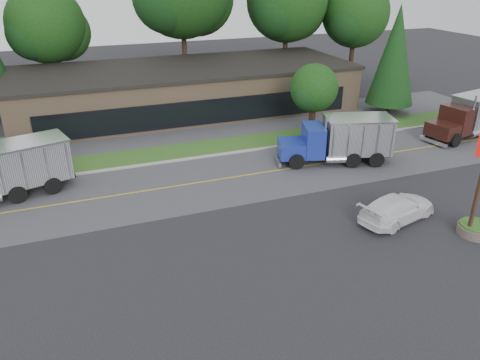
# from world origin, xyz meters

# --- Properties ---
(ground) EXTENTS (140.00, 140.00, 0.00)m
(ground) POSITION_xyz_m (0.00, 0.00, 0.00)
(ground) COLOR #343439
(ground) RESTS_ON ground
(road) EXTENTS (60.00, 8.00, 0.02)m
(road) POSITION_xyz_m (0.00, 9.00, 0.00)
(road) COLOR slate
(road) RESTS_ON ground
(center_line) EXTENTS (60.00, 0.12, 0.01)m
(center_line) POSITION_xyz_m (0.00, 9.00, 0.00)
(center_line) COLOR gold
(center_line) RESTS_ON ground
(curb) EXTENTS (60.00, 0.30, 0.12)m
(curb) POSITION_xyz_m (0.00, 13.20, 0.00)
(curb) COLOR #9E9E99
(curb) RESTS_ON ground
(grass_verge) EXTENTS (60.00, 3.40, 0.03)m
(grass_verge) POSITION_xyz_m (0.00, 15.00, 0.00)
(grass_verge) COLOR #21531C
(grass_verge) RESTS_ON ground
(far_parking) EXTENTS (60.00, 7.00, 0.02)m
(far_parking) POSITION_xyz_m (0.00, 20.00, 0.00)
(far_parking) COLOR slate
(far_parking) RESTS_ON ground
(strip_mall) EXTENTS (32.00, 12.00, 4.00)m
(strip_mall) POSITION_xyz_m (2.00, 26.00, 2.00)
(strip_mall) COLOR #93775A
(strip_mall) RESTS_ON ground
(tree_far_b) EXTENTS (8.13, 7.65, 11.60)m
(tree_far_b) POSITION_xyz_m (-9.88, 34.10, 7.40)
(tree_far_b) COLOR #382619
(tree_far_b) RESTS_ON ground
(tree_far_d) EXTENTS (9.88, 9.30, 14.10)m
(tree_far_d) POSITION_xyz_m (16.15, 33.12, 9.00)
(tree_far_d) COLOR #382619
(tree_far_d) RESTS_ON ground
(tree_far_e) EXTENTS (8.34, 7.85, 11.89)m
(tree_far_e) POSITION_xyz_m (24.13, 31.10, 7.59)
(tree_far_e) COLOR #382619
(tree_far_e) RESTS_ON ground
(evergreen_right) EXTENTS (4.44, 4.44, 10.09)m
(evergreen_right) POSITION_xyz_m (20.00, 18.00, 5.55)
(evergreen_right) COLOR #382619
(evergreen_right) RESTS_ON ground
(tree_verge) EXTENTS (4.20, 3.95, 5.98)m
(tree_verge) POSITION_xyz_m (10.06, 15.05, 3.80)
(tree_verge) COLOR #382619
(tree_verge) RESTS_ON ground
(dump_truck_blue) EXTENTS (8.42, 4.70, 3.36)m
(dump_truck_blue) POSITION_xyz_m (9.07, 8.89, 1.80)
(dump_truck_blue) COLOR black
(dump_truck_blue) RESTS_ON ground
(dump_truck_maroon) EXTENTS (8.06, 4.05, 3.36)m
(dump_truck_maroon) POSITION_xyz_m (22.21, 10.09, 1.80)
(dump_truck_maroon) COLOR black
(dump_truck_maroon) RESTS_ON ground
(rally_car) EXTENTS (5.47, 3.34, 1.48)m
(rally_car) POSITION_xyz_m (7.50, 0.31, 0.74)
(rally_car) COLOR white
(rally_car) RESTS_ON ground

